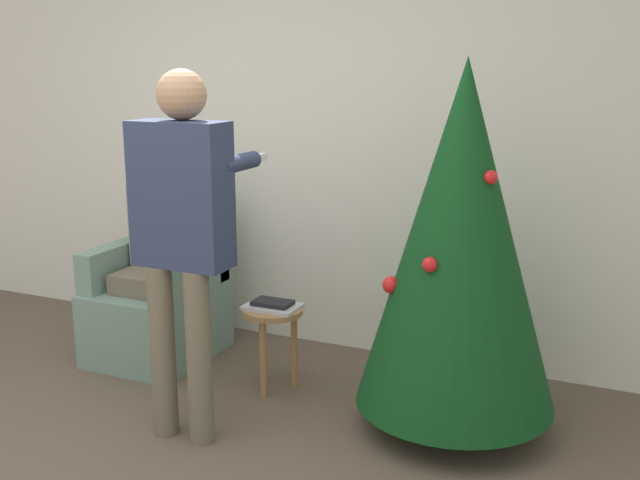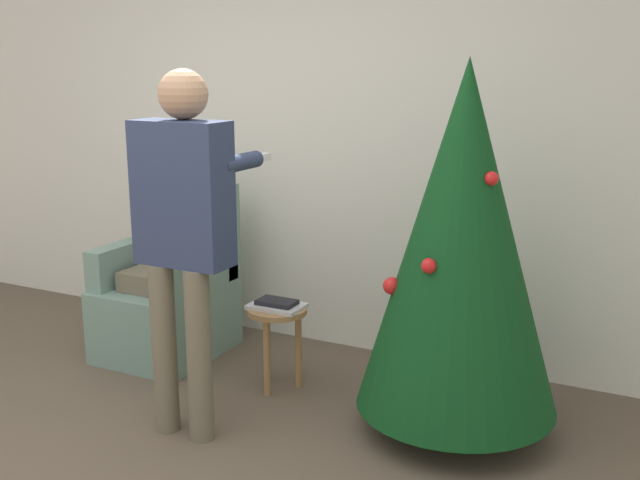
# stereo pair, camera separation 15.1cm
# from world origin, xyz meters

# --- Properties ---
(wall_back) EXTENTS (8.00, 0.06, 2.70)m
(wall_back) POSITION_xyz_m (0.00, 2.23, 1.35)
(wall_back) COLOR silver
(wall_back) RESTS_ON ground_plane
(christmas_tree) EXTENTS (0.97, 0.97, 1.80)m
(christmas_tree) POSITION_xyz_m (1.29, 1.41, 0.97)
(christmas_tree) COLOR brown
(christmas_tree) RESTS_ON ground_plane
(armchair) EXTENTS (0.64, 0.74, 1.04)m
(armchair) POSITION_xyz_m (-0.60, 1.64, 0.36)
(armchair) COLOR gray
(armchair) RESTS_ON ground_plane
(person_seated) EXTENTS (0.36, 0.46, 1.26)m
(person_seated) POSITION_xyz_m (-0.60, 1.60, 0.69)
(person_seated) COLOR #6B604C
(person_seated) RESTS_ON ground_plane
(person_standing) EXTENTS (0.47, 0.57, 1.74)m
(person_standing) POSITION_xyz_m (0.13, 0.84, 1.06)
(person_standing) COLOR #6B604C
(person_standing) RESTS_ON ground_plane
(side_stool) EXTENTS (0.33, 0.33, 0.47)m
(side_stool) POSITION_xyz_m (0.27, 1.45, 0.37)
(side_stool) COLOR #A37547
(side_stool) RESTS_ON ground_plane
(laptop) EXTENTS (0.29, 0.20, 0.02)m
(laptop) POSITION_xyz_m (0.27, 1.45, 0.48)
(laptop) COLOR silver
(laptop) RESTS_ON side_stool
(book) EXTENTS (0.21, 0.13, 0.02)m
(book) POSITION_xyz_m (0.27, 1.45, 0.50)
(book) COLOR black
(book) RESTS_ON laptop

